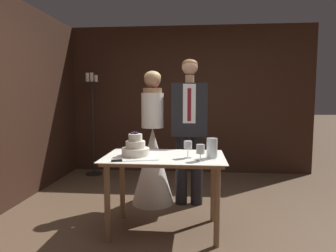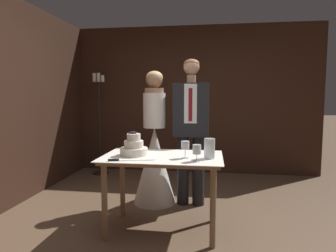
% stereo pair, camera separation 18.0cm
% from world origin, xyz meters
% --- Properties ---
extents(ground_plane, '(40.00, 40.00, 0.00)m').
position_xyz_m(ground_plane, '(0.00, 0.00, 0.00)').
color(ground_plane, brown).
extents(wall_back, '(4.42, 0.12, 2.61)m').
position_xyz_m(wall_back, '(0.00, 2.50, 1.30)').
color(wall_back, '#382116').
rests_on(wall_back, ground_plane).
extents(cake_table, '(1.20, 0.76, 0.78)m').
position_xyz_m(cake_table, '(-0.15, -0.00, 0.67)').
color(cake_table, '#8E6B4C').
rests_on(cake_table, ground_plane).
extents(tiered_cake, '(0.28, 0.28, 0.24)m').
position_xyz_m(tiered_cake, '(-0.44, -0.01, 0.86)').
color(tiered_cake, silver).
rests_on(tiered_cake, cake_table).
extents(cake_knife, '(0.43, 0.13, 0.02)m').
position_xyz_m(cake_knife, '(-0.48, -0.28, 0.79)').
color(cake_knife, silver).
rests_on(cake_knife, cake_table).
extents(wine_glass_near, '(0.08, 0.08, 0.17)m').
position_xyz_m(wine_glass_near, '(0.09, -0.08, 0.90)').
color(wine_glass_near, silver).
rests_on(wine_glass_near, cake_table).
extents(wine_glass_middle, '(0.08, 0.08, 0.16)m').
position_xyz_m(wine_glass_middle, '(0.20, -0.21, 0.89)').
color(wine_glass_middle, silver).
rests_on(wine_glass_middle, cake_table).
extents(hurricane_candle, '(0.11, 0.11, 0.19)m').
position_xyz_m(hurricane_candle, '(0.32, -0.06, 0.87)').
color(hurricane_candle, silver).
rests_on(hurricane_candle, cake_table).
extents(bride, '(0.54, 0.54, 1.69)m').
position_xyz_m(bride, '(-0.38, 0.79, 0.62)').
color(bride, white).
rests_on(bride, ground_plane).
extents(groom, '(0.44, 0.25, 1.83)m').
position_xyz_m(groom, '(0.08, 0.79, 1.02)').
color(groom, black).
rests_on(groom, ground_plane).
extents(candle_stand, '(0.28, 0.28, 1.77)m').
position_xyz_m(candle_stand, '(-1.62, 2.09, 0.92)').
color(candle_stand, black).
rests_on(candle_stand, ground_plane).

